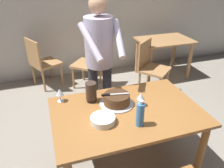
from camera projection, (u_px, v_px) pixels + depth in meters
name	position (u px, v px, depth m)	size (l,w,h in m)	color
ground_plane	(125.00, 165.00, 2.46)	(14.00, 14.00, 0.00)	gray
back_wall	(75.00, 4.00, 4.01)	(10.00, 0.12, 2.70)	silver
main_dining_table	(126.00, 120.00, 2.16)	(1.41, 0.92, 0.75)	#9E6633
cake_on_platter	(117.00, 100.00, 2.17)	(0.34, 0.34, 0.11)	silver
cake_knife	(109.00, 95.00, 2.13)	(0.27, 0.07, 0.02)	silver
plate_stack	(103.00, 120.00, 1.93)	(0.22, 0.22, 0.06)	white
wine_glass_near	(60.00, 92.00, 2.19)	(0.08, 0.08, 0.14)	silver
wine_glass_far	(141.00, 97.00, 2.12)	(0.08, 0.08, 0.14)	silver
water_bottle	(140.00, 114.00, 1.86)	(0.07, 0.07, 0.25)	#387AC6
hurricane_lamp	(91.00, 92.00, 2.19)	(0.11, 0.11, 0.21)	black
person_cutting_cake	(100.00, 55.00, 2.49)	(0.47, 0.56, 1.72)	#2D2D38
background_table	(164.00, 48.00, 4.21)	(1.00, 0.70, 0.74)	tan
background_chair_0	(90.00, 62.00, 3.83)	(0.62, 0.62, 0.90)	tan
background_chair_2	(151.00, 66.00, 3.68)	(0.62, 0.62, 0.90)	tan
background_chair_3	(41.00, 61.00, 3.84)	(0.59, 0.59, 0.90)	tan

